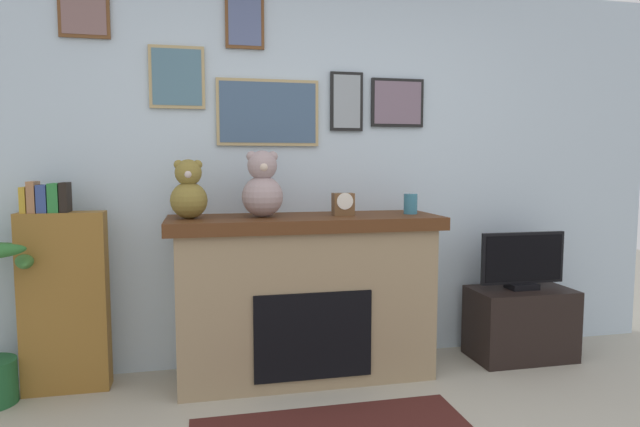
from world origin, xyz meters
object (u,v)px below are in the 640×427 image
at_px(teddy_bear_grey, 189,192).
at_px(bookshelf, 64,296).
at_px(fireplace, 305,295).
at_px(mantel_clock, 343,204).
at_px(teddy_bear_brown, 262,187).
at_px(television, 523,262).
at_px(candle_jar, 411,204).
at_px(tv_stand, 520,323).

bearing_deg(teddy_bear_grey, bookshelf, 172.85).
relative_size(fireplace, mantel_clock, 11.62).
xyz_separation_m(fireplace, teddy_bear_grey, (-0.71, -0.02, 0.68)).
distance_m(bookshelf, teddy_bear_brown, 1.36).
bearing_deg(television, bookshelf, 178.07).
xyz_separation_m(television, candle_jar, (-0.84, 0.01, 0.42)).
xyz_separation_m(fireplace, candle_jar, (0.71, -0.02, 0.58)).
bearing_deg(candle_jar, teddy_bear_grey, -179.98).
bearing_deg(mantel_clock, tv_stand, -0.23).
distance_m(bookshelf, candle_jar, 2.23).
relative_size(television, mantel_clock, 4.23).
bearing_deg(mantel_clock, teddy_bear_grey, 179.92).
bearing_deg(teddy_bear_brown, tv_stand, -0.21).
bearing_deg(tv_stand, teddy_bear_grey, 179.83).
xyz_separation_m(fireplace, tv_stand, (1.55, -0.02, -0.28)).
bearing_deg(teddy_bear_grey, mantel_clock, -0.08).
distance_m(tv_stand, teddy_bear_grey, 2.46).
bearing_deg(teddy_bear_brown, candle_jar, 0.03).
relative_size(bookshelf, mantel_clock, 8.63).
distance_m(mantel_clock, teddy_bear_brown, 0.53).
distance_m(bookshelf, teddy_bear_grey, 0.98).
bearing_deg(candle_jar, fireplace, 178.57).
height_order(television, teddy_bear_brown, teddy_bear_brown).
height_order(fireplace, mantel_clock, mantel_clock).
bearing_deg(candle_jar, bookshelf, 177.55).
distance_m(fireplace, mantel_clock, 0.64).
bearing_deg(candle_jar, tv_stand, -0.49).
bearing_deg(bookshelf, fireplace, -2.95).
relative_size(tv_stand, mantel_clock, 4.74).
bearing_deg(fireplace, teddy_bear_grey, -178.54).
bearing_deg(mantel_clock, television, -0.30).
xyz_separation_m(bookshelf, television, (3.01, -0.10, 0.11)).
height_order(bookshelf, tv_stand, bookshelf).
bearing_deg(television, tv_stand, 90.00).
bearing_deg(television, candle_jar, 179.41).
xyz_separation_m(tv_stand, teddy_bear_grey, (-2.26, 0.01, 0.96)).
distance_m(teddy_bear_grey, teddy_bear_brown, 0.45).
bearing_deg(bookshelf, mantel_clock, -3.18).
xyz_separation_m(mantel_clock, teddy_bear_brown, (-0.52, 0.00, 0.11)).
relative_size(tv_stand, teddy_bear_brown, 1.69).
distance_m(fireplace, candle_jar, 0.92).
height_order(fireplace, bookshelf, bookshelf).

